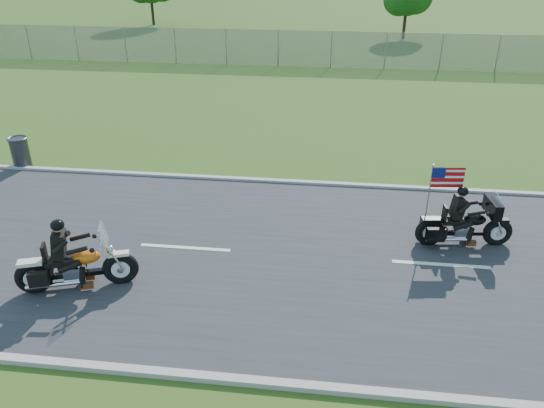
# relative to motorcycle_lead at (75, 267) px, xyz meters

# --- Properties ---
(ground) EXTENTS (420.00, 420.00, 0.00)m
(ground) POSITION_rel_motorcycle_lead_xyz_m (3.85, 1.82, -0.54)
(ground) COLOR #294816
(ground) RESTS_ON ground
(road) EXTENTS (120.00, 8.00, 0.04)m
(road) POSITION_rel_motorcycle_lead_xyz_m (3.85, 1.82, -0.52)
(road) COLOR #28282B
(road) RESTS_ON ground
(curb_north) EXTENTS (120.00, 0.18, 0.12)m
(curb_north) POSITION_rel_motorcycle_lead_xyz_m (3.85, 5.87, -0.49)
(curb_north) COLOR #9E9B93
(curb_north) RESTS_ON ground
(curb_south) EXTENTS (120.00, 0.18, 0.12)m
(curb_south) POSITION_rel_motorcycle_lead_xyz_m (3.85, -2.23, -0.49)
(curb_south) COLOR #9E9B93
(curb_south) RESTS_ON ground
(fence) EXTENTS (60.00, 0.03, 2.00)m
(fence) POSITION_rel_motorcycle_lead_xyz_m (-1.15, 21.82, 0.46)
(fence) COLOR gray
(fence) RESTS_ON ground
(motorcycle_lead) EXTENTS (2.45, 1.14, 1.70)m
(motorcycle_lead) POSITION_rel_motorcycle_lead_xyz_m (0.00, 0.00, 0.00)
(motorcycle_lead) COLOR black
(motorcycle_lead) RESTS_ON ground
(motorcycle_follow) EXTENTS (2.35, 0.83, 1.96)m
(motorcycle_follow) POSITION_rel_motorcycle_lead_xyz_m (8.48, 2.82, 0.00)
(motorcycle_follow) COLOR black
(motorcycle_follow) RESTS_ON ground
(trash_can) EXTENTS (0.67, 0.67, 0.97)m
(trash_can) POSITION_rel_motorcycle_lead_xyz_m (-4.75, 6.12, -0.05)
(trash_can) COLOR #36363B
(trash_can) RESTS_ON ground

